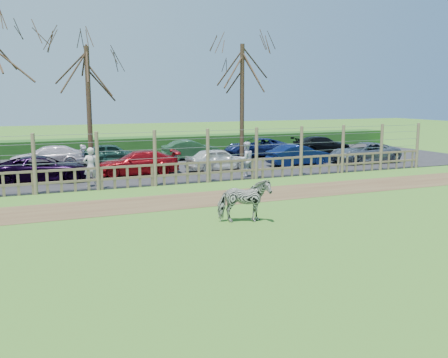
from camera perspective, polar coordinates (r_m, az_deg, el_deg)
name	(u,v)px	position (r m, az deg, el deg)	size (l,w,h in m)	color
ground	(226,230)	(15.03, 0.18, -5.83)	(120.00, 120.00, 0.00)	olive
dirt_strip	(180,201)	(19.14, -5.09, -2.52)	(34.00, 2.80, 0.01)	brown
asphalt	(125,167)	(28.69, -11.20, 1.36)	(44.00, 13.00, 0.04)	#232326
hedge	(104,146)	(35.47, -13.53, 3.66)	(46.00, 2.00, 1.10)	#1E4716
fence	(155,168)	(22.31, -7.87, 1.22)	(30.16, 0.16, 2.50)	brown
tree_mid	(88,78)	(27.11, -15.31, 11.03)	(4.80, 4.80, 6.83)	#3D2B1E
tree_right	(242,74)	(30.16, 2.09, 11.87)	(4.80, 4.80, 7.35)	#3D2B1E
zebra	(244,201)	(15.78, 2.32, -2.49)	(0.75, 1.65, 1.39)	gray
visitor_a	(91,167)	(22.59, -14.99, 1.34)	(0.63, 0.41, 1.72)	beige
visitor_b	(246,159)	(24.53, 2.53, 2.27)	(0.84, 0.65, 1.72)	silver
crow	(256,191)	(20.51, 3.71, -1.43)	(0.25, 0.18, 0.20)	black
car_2	(44,169)	(24.58, -19.89, 1.11)	(1.99, 4.32, 1.20)	black
car_3	(138,163)	(25.52, -9.82, 1.82)	(1.68, 4.13, 1.20)	maroon
car_4	(218,159)	(26.53, -0.71, 2.25)	(1.42, 3.52, 1.20)	silver
car_5	(298,155)	(28.81, 8.51, 2.72)	(1.27, 3.64, 1.20)	#091748
car_6	(364,153)	(30.98, 15.72, 2.93)	(1.99, 4.32, 1.20)	#535D6C
car_9	(47,157)	(29.35, -19.52, 2.40)	(1.68, 4.13, 1.20)	silver
car_10	(112,154)	(29.91, -12.73, 2.83)	(1.42, 3.52, 1.20)	#1E4136
car_11	(191,150)	(31.38, -3.80, 3.34)	(1.27, 3.64, 1.20)	#244C2A
car_12	(257,147)	(33.06, 3.74, 3.65)	(1.99, 4.32, 1.20)	#141D4F
car_13	(322,145)	(35.09, 11.13, 3.83)	(1.68, 4.13, 1.20)	black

